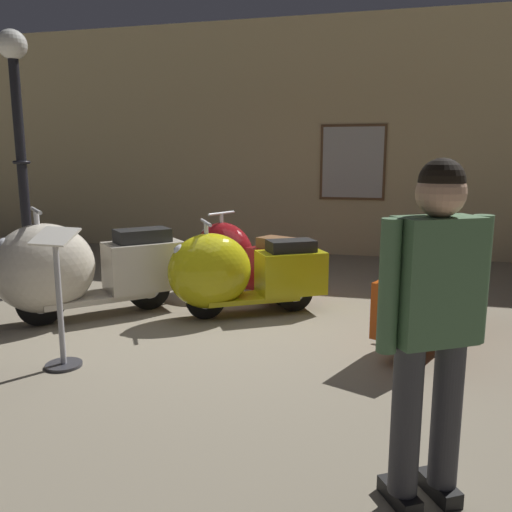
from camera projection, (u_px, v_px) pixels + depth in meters
The scene contains 9 objects.
ground_plane at pixel (238, 328), 5.06m from camera, with size 60.00×60.00×0.00m, color gray.
showroom_back_wall at pixel (309, 139), 8.67m from camera, with size 18.00×0.24×3.77m.
scooter_0 at pixel (77, 269), 5.24m from camera, with size 1.69×1.68×1.13m.
scooter_1 at pixel (240, 259), 6.16m from camera, with size 1.62×1.07×0.97m.
scooter_2 at pixel (235, 273), 5.37m from camera, with size 1.63×1.23×0.99m.
scooter_3 at pixel (439, 287), 4.75m from camera, with size 1.08×1.71×1.01m.
lamppost at pixel (20, 142), 5.95m from camera, with size 0.32×0.32×2.97m.
visitor_1 at pixel (433, 313), 2.35m from camera, with size 0.48×0.38×1.61m.
info_stanchion at pixel (60, 311), 4.06m from camera, with size 0.33×0.28×1.09m.
Camera 1 is at (1.37, -4.65, 1.62)m, focal length 37.22 mm.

